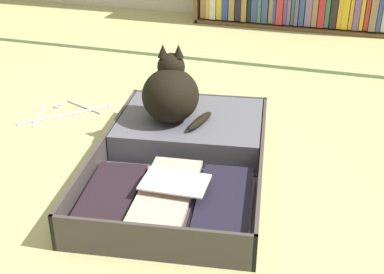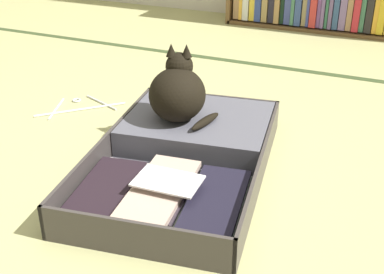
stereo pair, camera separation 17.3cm
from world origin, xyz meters
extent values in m
plane|color=tan|center=(0.00, 0.00, 0.00)|extent=(10.00, 10.00, 0.00)
cube|color=#374726|center=(0.00, 1.34, 0.00)|extent=(4.80, 0.05, 0.00)
cube|color=brown|center=(0.23, 2.24, 0.01)|extent=(1.40, 0.28, 0.02)
cube|color=black|center=(-0.09, 2.25, 0.18)|extent=(0.03, 0.23, 0.29)
cube|color=#364C88|center=(0.02, 2.24, 0.19)|extent=(0.04, 0.23, 0.32)
cube|color=#384193|center=(0.09, 2.24, 0.20)|extent=(0.02, 0.23, 0.33)
cube|color=#C23533|center=(0.13, 2.23, 0.18)|extent=(0.04, 0.23, 0.30)
cube|color=#754E90|center=(0.16, 2.25, 0.17)|extent=(0.02, 0.23, 0.27)
cube|color=slate|center=(0.19, 2.24, 0.20)|extent=(0.02, 0.23, 0.34)
cube|color=#3C795B|center=(0.22, 2.25, 0.20)|extent=(0.02, 0.23, 0.34)
cube|color=slate|center=(0.24, 2.24, 0.20)|extent=(0.02, 0.23, 0.33)
cube|color=#335180|center=(0.28, 2.24, 0.18)|extent=(0.04, 0.23, 0.28)
cube|color=slate|center=(0.32, 2.24, 0.20)|extent=(0.04, 0.23, 0.34)
cube|color=#A27A54|center=(0.37, 2.25, 0.18)|extent=(0.04, 0.23, 0.29)
cube|color=#C02B37|center=(0.41, 2.24, 0.17)|extent=(0.04, 0.23, 0.28)
cube|color=#3F785C|center=(0.45, 2.25, 0.20)|extent=(0.03, 0.23, 0.33)
cube|color=#272425|center=(0.49, 2.24, 0.20)|extent=(0.04, 0.23, 0.34)
cube|color=gold|center=(0.53, 2.25, 0.18)|extent=(0.03, 0.23, 0.30)
cube|color=#3E3836|center=(0.12, -0.16, 0.01)|extent=(0.65, 0.56, 0.01)
cube|color=#3E3836|center=(0.16, -0.39, 0.06)|extent=(0.58, 0.10, 0.12)
cube|color=#3E3836|center=(-0.16, -0.20, 0.06)|extent=(0.08, 0.47, 0.12)
cube|color=#3E3836|center=(0.41, -0.12, 0.06)|extent=(0.08, 0.47, 0.12)
cube|color=#504D56|center=(0.12, -0.16, 0.02)|extent=(0.62, 0.53, 0.01)
cube|color=#3E3836|center=(0.05, 0.31, 0.01)|extent=(0.65, 0.56, 0.01)
cube|color=#3E3836|center=(0.02, 0.54, 0.06)|extent=(0.58, 0.10, 0.12)
cube|color=#3E3836|center=(-0.23, 0.27, 0.06)|extent=(0.08, 0.47, 0.12)
cube|color=#3E3836|center=(0.34, 0.35, 0.06)|extent=(0.08, 0.47, 0.12)
cube|color=#504D56|center=(0.05, 0.31, 0.02)|extent=(0.62, 0.53, 0.01)
cylinder|color=black|center=(0.09, 0.08, 0.02)|extent=(0.56, 0.10, 0.02)
cube|color=#B4A28F|center=(-0.05, -0.18, 0.03)|extent=(0.22, 0.39, 0.01)
cube|color=silver|center=(-0.06, -0.19, 0.04)|extent=(0.21, 0.42, 0.01)
cube|color=black|center=(-0.06, -0.19, 0.06)|extent=(0.22, 0.36, 0.02)
cube|color=slate|center=(0.12, -0.16, 0.03)|extent=(0.22, 0.37, 0.02)
cube|color=slate|center=(0.13, -0.16, 0.05)|extent=(0.22, 0.40, 0.02)
cube|color=#2F272F|center=(0.12, -0.15, 0.07)|extent=(0.21, 0.36, 0.01)
cube|color=#BDA290|center=(0.12, -0.16, 0.08)|extent=(0.21, 0.41, 0.02)
cube|color=silver|center=(0.31, -0.13, 0.03)|extent=(0.22, 0.37, 0.01)
cube|color=#996F95|center=(0.31, -0.13, 0.04)|extent=(0.21, 0.37, 0.01)
cube|color=slate|center=(0.30, -0.14, 0.05)|extent=(0.22, 0.41, 0.01)
cube|color=black|center=(0.30, -0.13, 0.07)|extent=(0.22, 0.41, 0.02)
cube|color=white|center=(0.15, -0.15, 0.11)|extent=(0.21, 0.15, 0.01)
cube|color=#53535E|center=(0.05, 0.31, 0.07)|extent=(0.61, 0.52, 0.11)
torus|color=white|center=(-0.03, 0.33, 0.12)|extent=(0.09, 0.09, 0.01)
cylinder|color=black|center=(-0.14, 0.51, 0.06)|extent=(0.02, 0.02, 0.11)
cylinder|color=black|center=(0.18, 0.55, 0.06)|extent=(0.02, 0.02, 0.11)
cube|color=white|center=(0.08, -0.39, 0.09)|extent=(0.03, 0.01, 0.02)
cube|color=red|center=(0.16, -0.38, 0.10)|extent=(0.03, 0.01, 0.02)
cube|color=yellow|center=(0.30, -0.36, 0.10)|extent=(0.04, 0.01, 0.02)
cube|color=yellow|center=(0.11, -0.39, 0.05)|extent=(0.03, 0.01, 0.02)
ellipsoid|color=black|center=(-0.01, 0.26, 0.22)|extent=(0.27, 0.28, 0.20)
ellipsoid|color=black|center=(-0.03, 0.32, 0.18)|extent=(0.17, 0.12, 0.11)
sphere|color=black|center=(-0.02, 0.31, 0.32)|extent=(0.11, 0.11, 0.11)
cone|color=black|center=(0.01, 0.31, 0.38)|extent=(0.04, 0.04, 0.05)
cone|color=black|center=(-0.05, 0.30, 0.38)|extent=(0.04, 0.04, 0.05)
sphere|color=#DCD243|center=(-0.02, 0.36, 0.33)|extent=(0.02, 0.02, 0.02)
sphere|color=#DCD243|center=(-0.05, 0.35, 0.33)|extent=(0.02, 0.02, 0.02)
ellipsoid|color=black|center=(0.11, 0.25, 0.14)|extent=(0.07, 0.18, 0.03)
cylinder|color=silver|center=(-0.57, 0.40, 0.00)|extent=(0.31, 0.30, 0.01)
cylinder|color=silver|center=(-0.68, 0.36, 0.01)|extent=(0.09, 0.22, 0.01)
cylinder|color=silver|center=(-0.53, 0.50, 0.01)|extent=(0.22, 0.09, 0.01)
torus|color=silver|center=(-0.65, 0.48, 0.01)|extent=(0.06, 0.06, 0.01)
camera|label=1|loc=(0.60, -1.42, 0.97)|focal=47.63mm
camera|label=2|loc=(0.76, -1.36, 0.97)|focal=47.63mm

